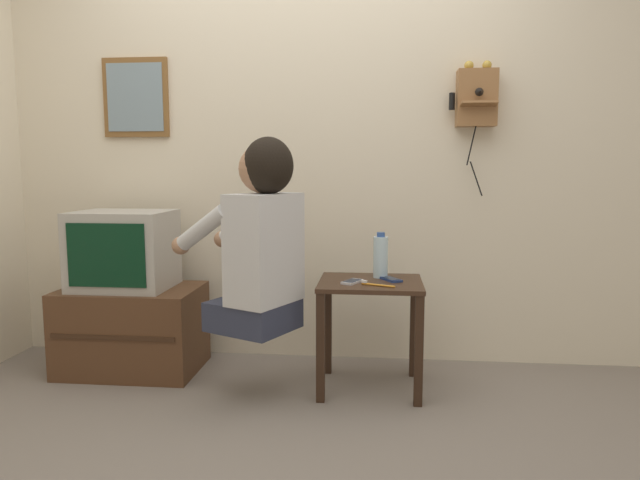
{
  "coord_description": "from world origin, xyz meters",
  "views": [
    {
      "loc": [
        0.42,
        -2.22,
        1.11
      ],
      "look_at": [
        0.14,
        0.52,
        0.76
      ],
      "focal_mm": 32.0,
      "sensor_mm": 36.0,
      "label": 1
    }
  ],
  "objects_px": {
    "framed_picture": "(136,98)",
    "toothbrush": "(376,284)",
    "person": "(260,237)",
    "cell_phone_spare": "(391,279)",
    "cell_phone_held": "(352,282)",
    "water_bottle": "(381,256)",
    "wall_phone_antique": "(476,97)",
    "television": "(124,250)"
  },
  "relations": [
    {
      "from": "television",
      "to": "framed_picture",
      "type": "height_order",
      "value": "framed_picture"
    },
    {
      "from": "person",
      "to": "framed_picture",
      "type": "bearing_deg",
      "value": 79.48
    },
    {
      "from": "person",
      "to": "cell_phone_spare",
      "type": "xyz_separation_m",
      "value": [
        0.62,
        0.2,
        -0.23
      ]
    },
    {
      "from": "person",
      "to": "cell_phone_held",
      "type": "relative_size",
      "value": 6.63
    },
    {
      "from": "person",
      "to": "cell_phone_spare",
      "type": "relative_size",
      "value": 6.64
    },
    {
      "from": "cell_phone_held",
      "to": "wall_phone_antique",
      "type": "bearing_deg",
      "value": 62.47
    },
    {
      "from": "water_bottle",
      "to": "toothbrush",
      "type": "distance_m",
      "value": 0.24
    },
    {
      "from": "toothbrush",
      "to": "framed_picture",
      "type": "bearing_deg",
      "value": 89.79
    },
    {
      "from": "wall_phone_antique",
      "to": "television",
      "type": "bearing_deg",
      "value": -171.65
    },
    {
      "from": "wall_phone_antique",
      "to": "toothbrush",
      "type": "distance_m",
      "value": 1.19
    },
    {
      "from": "framed_picture",
      "to": "toothbrush",
      "type": "xyz_separation_m",
      "value": [
        1.4,
        -0.57,
        -0.95
      ]
    },
    {
      "from": "toothbrush",
      "to": "person",
      "type": "bearing_deg",
      "value": 118.77
    },
    {
      "from": "toothbrush",
      "to": "cell_phone_spare",
      "type": "bearing_deg",
      "value": -6.75
    },
    {
      "from": "wall_phone_antique",
      "to": "person",
      "type": "bearing_deg",
      "value": -151.07
    },
    {
      "from": "framed_picture",
      "to": "wall_phone_antique",
      "type": "bearing_deg",
      "value": -1.32
    },
    {
      "from": "wall_phone_antique",
      "to": "framed_picture",
      "type": "xyz_separation_m",
      "value": [
        -1.92,
        0.04,
        0.03
      ]
    },
    {
      "from": "person",
      "to": "framed_picture",
      "type": "distance_m",
      "value": 1.29
    },
    {
      "from": "cell_phone_held",
      "to": "water_bottle",
      "type": "height_order",
      "value": "water_bottle"
    },
    {
      "from": "cell_phone_spare",
      "to": "toothbrush",
      "type": "bearing_deg",
      "value": -148.46
    },
    {
      "from": "television",
      "to": "water_bottle",
      "type": "height_order",
      "value": "television"
    },
    {
      "from": "framed_picture",
      "to": "toothbrush",
      "type": "height_order",
      "value": "framed_picture"
    },
    {
      "from": "cell_phone_spare",
      "to": "water_bottle",
      "type": "distance_m",
      "value": 0.14
    },
    {
      "from": "wall_phone_antique",
      "to": "cell_phone_held",
      "type": "xyz_separation_m",
      "value": [
        -0.64,
        -0.46,
        -0.93
      ]
    },
    {
      "from": "water_bottle",
      "to": "television",
      "type": "bearing_deg",
      "value": 178.6
    },
    {
      "from": "person",
      "to": "wall_phone_antique",
      "type": "xyz_separation_m",
      "value": [
        1.07,
        0.59,
        0.7
      ]
    },
    {
      "from": "person",
      "to": "television",
      "type": "bearing_deg",
      "value": 95.07
    },
    {
      "from": "television",
      "to": "cell_phone_spare",
      "type": "xyz_separation_m",
      "value": [
        1.43,
        -0.11,
        -0.11
      ]
    },
    {
      "from": "television",
      "to": "cell_phone_spare",
      "type": "relative_size",
      "value": 3.63
    },
    {
      "from": "framed_picture",
      "to": "cell_phone_spare",
      "type": "relative_size",
      "value": 3.27
    },
    {
      "from": "water_bottle",
      "to": "toothbrush",
      "type": "bearing_deg",
      "value": -96.0
    },
    {
      "from": "wall_phone_antique",
      "to": "cell_phone_held",
      "type": "height_order",
      "value": "wall_phone_antique"
    },
    {
      "from": "person",
      "to": "cell_phone_spare",
      "type": "bearing_deg",
      "value": -45.74
    },
    {
      "from": "cell_phone_spare",
      "to": "toothbrush",
      "type": "height_order",
      "value": "toothbrush"
    },
    {
      "from": "television",
      "to": "cell_phone_held",
      "type": "distance_m",
      "value": 1.26
    },
    {
      "from": "toothbrush",
      "to": "television",
      "type": "bearing_deg",
      "value": 101.59
    },
    {
      "from": "wall_phone_antique",
      "to": "cell_phone_held",
      "type": "bearing_deg",
      "value": -144.01
    },
    {
      "from": "person",
      "to": "water_bottle",
      "type": "height_order",
      "value": "person"
    },
    {
      "from": "cell_phone_held",
      "to": "toothbrush",
      "type": "bearing_deg",
      "value": -1.52
    },
    {
      "from": "cell_phone_held",
      "to": "cell_phone_spare",
      "type": "bearing_deg",
      "value": 48.47
    },
    {
      "from": "person",
      "to": "toothbrush",
      "type": "xyz_separation_m",
      "value": [
        0.54,
        0.06,
        -0.23
      ]
    },
    {
      "from": "person",
      "to": "toothbrush",
      "type": "bearing_deg",
      "value": -57.09
    },
    {
      "from": "framed_picture",
      "to": "cell_phone_held",
      "type": "distance_m",
      "value": 1.68
    }
  ]
}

